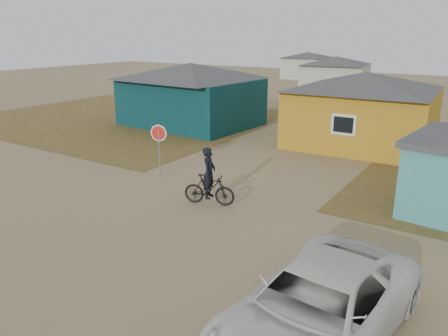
{
  "coord_description": "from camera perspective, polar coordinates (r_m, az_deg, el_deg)",
  "views": [
    {
      "loc": [
        8.84,
        -9.24,
        5.84
      ],
      "look_at": [
        0.9,
        3.0,
        1.3
      ],
      "focal_mm": 35.0,
      "sensor_mm": 36.0,
      "label": 1
    }
  ],
  "objects": [
    {
      "name": "cyclist",
      "position": [
        15.31,
        -1.94,
        -2.11
      ],
      "size": [
        1.91,
        1.06,
        2.08
      ],
      "color": "black",
      "rests_on": "ground"
    },
    {
      "name": "stop_sign",
      "position": [
        18.26,
        -8.52,
        3.89
      ],
      "size": [
        0.74,
        0.1,
        2.25
      ],
      "color": "gray",
      "rests_on": "ground"
    },
    {
      "name": "ground",
      "position": [
        14.06,
        -9.86,
        -7.54
      ],
      "size": [
        120.0,
        120.0,
        0.0
      ],
      "primitive_type": "plane",
      "color": "#917A54"
    },
    {
      "name": "vehicle",
      "position": [
        8.97,
        12.14,
        -17.51
      ],
      "size": [
        3.07,
        5.81,
        1.56
      ],
      "primitive_type": "imported",
      "rotation": [
        0.0,
        0.0,
        -0.09
      ],
      "color": "white",
      "rests_on": "ground"
    },
    {
      "name": "grass_nw",
      "position": [
        32.41,
        -12.64,
        6.5
      ],
      "size": [
        20.0,
        18.0,
        0.0
      ],
      "primitive_type": "cube",
      "color": "brown",
      "rests_on": "ground"
    },
    {
      "name": "house_teal",
      "position": [
        28.84,
        -4.36,
        9.69
      ],
      "size": [
        8.93,
        7.08,
        4.0
      ],
      "color": "#082D30",
      "rests_on": "ground"
    },
    {
      "name": "house_pale_north",
      "position": [
        59.91,
        10.79,
        13.08
      ],
      "size": [
        6.28,
        5.81,
        3.4
      ],
      "color": "#B1BBA1",
      "rests_on": "ground"
    },
    {
      "name": "house_pale_west",
      "position": [
        45.89,
        14.31,
        11.78
      ],
      "size": [
        7.04,
        6.15,
        3.6
      ],
      "color": "#B1BBA1",
      "rests_on": "ground"
    },
    {
      "name": "house_yellow",
      "position": [
        24.39,
        17.66,
        7.43
      ],
      "size": [
        7.72,
        6.76,
        3.9
      ],
      "color": "#B7851C",
      "rests_on": "ground"
    }
  ]
}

